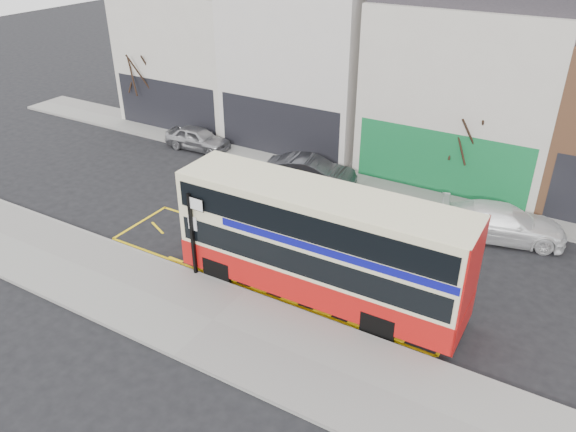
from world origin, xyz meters
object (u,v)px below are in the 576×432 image
Objects in this scene: bus_stop_post at (193,228)px; street_tree_left at (142,62)px; car_silver at (198,138)px; street_tree_right at (471,125)px; car_white at (502,223)px; double_decker_bus at (320,243)px; car_grey at (310,172)px.

bus_stop_post is 17.88m from street_tree_left.
bus_stop_post is 0.57× the size of street_tree_left.
street_tree_left reaches higher than car_silver.
street_tree_right is at bearing 62.13° from bus_stop_post.
car_white is at bearing 44.59° from bus_stop_post.
bus_stop_post is at bearing -144.25° from car_silver.
street_tree_right reaches higher than car_white.
street_tree_left is 1.13× the size of street_tree_right.
double_decker_bus is 4.70m from bus_stop_post.
street_tree_right reaches higher than double_decker_bus.
street_tree_right is (6.78, 2.85, 2.80)m from car_grey.
double_decker_bus is at bearing -127.63° from car_silver.
street_tree_left is (-13.30, 11.79, 1.89)m from bus_stop_post.
street_tree_right is at bearing 77.85° from double_decker_bus.
car_silver is at bearing 144.32° from double_decker_bus.
bus_stop_post reaches higher than car_white.
street_tree_left reaches higher than car_white.
street_tree_left is at bearing 65.56° from car_grey.
car_grey is at bearing 72.66° from car_white.
street_tree_right is (-2.59, 3.23, 2.80)m from car_white.
double_decker_bus is at bearing -162.25° from car_grey.
bus_stop_post is 12.94m from car_silver.
street_tree_left is at bearing 67.19° from car_white.
double_decker_bus reaches higher than car_grey.
street_tree_left is (-5.35, 1.68, 3.37)m from car_silver.
car_white is 23.04m from street_tree_left.
street_tree_left reaches higher than car_grey.
double_decker_bus is at bearing -30.43° from street_tree_left.
street_tree_left is at bearing 139.89° from bus_stop_post.
double_decker_bus is 2.00× the size of street_tree_right.
double_decker_bus is 1.76× the size of street_tree_left.
car_silver is (-7.96, 10.10, -1.48)m from bus_stop_post.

